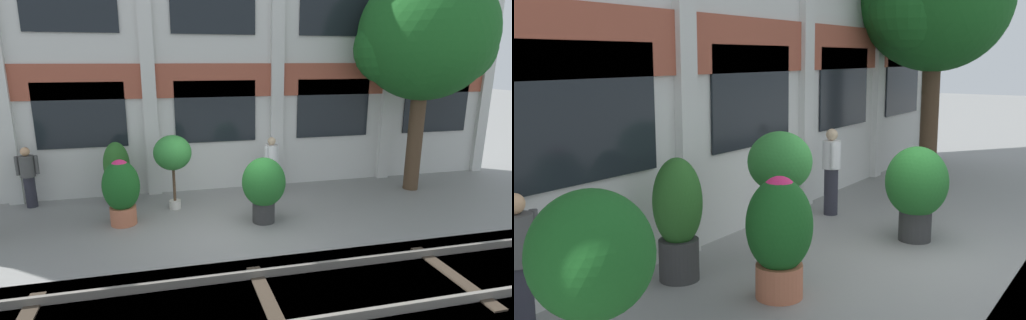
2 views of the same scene
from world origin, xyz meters
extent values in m
plane|color=gray|center=(0.00, 0.00, 0.00)|extent=(80.00, 80.00, 0.00)
cube|color=#9E4C38|center=(0.00, 2.87, 3.10)|extent=(17.53, 0.06, 0.90)
cube|color=silver|center=(5.26, 2.83, 4.03)|extent=(0.36, 0.16, 8.05)
cube|color=silver|center=(8.76, 2.83, 4.03)|extent=(0.36, 0.16, 8.05)
cube|color=black|center=(-3.51, 2.86, 2.25)|extent=(2.24, 0.04, 1.70)
cube|color=black|center=(0.00, 2.86, 2.25)|extent=(2.24, 0.04, 1.70)
cube|color=black|center=(3.51, 2.86, 2.25)|extent=(2.24, 0.04, 1.70)
cube|color=black|center=(7.01, 2.86, 2.25)|extent=(2.24, 0.04, 1.70)
cylinder|color=#4C3826|center=(5.47, 1.59, 1.67)|extent=(0.41, 0.41, 3.34)
sphere|color=#19561E|center=(4.59, 1.79, 3.95)|extent=(1.94, 1.94, 1.94)
sphere|color=#19561E|center=(6.35, 1.39, 3.95)|extent=(1.94, 1.94, 1.94)
cylinder|color=#B76647|center=(-2.44, 0.81, 0.21)|extent=(0.58, 0.58, 0.42)
ellipsoid|color=#19561E|center=(-2.44, 0.81, 0.91)|extent=(0.82, 0.82, 1.16)
sphere|color=#DB2866|center=(-2.44, 0.81, 1.29)|extent=(0.45, 0.45, 0.45)
cylinder|color=beige|center=(-1.26, 1.53, 0.11)|extent=(0.29, 0.29, 0.21)
cylinder|color=#4C3826|center=(-1.26, 1.53, 0.74)|extent=(0.07, 0.07, 1.06)
ellipsoid|color=#2D7A33|center=(-1.26, 1.53, 1.44)|extent=(0.92, 0.92, 0.86)
ellipsoid|color=#19561E|center=(-5.43, 0.62, 1.43)|extent=(0.97, 0.97, 1.01)
cylinder|color=#333333|center=(0.70, 0.21, 0.24)|extent=(0.52, 0.52, 0.48)
ellipsoid|color=#236B28|center=(0.70, 0.21, 0.96)|extent=(0.99, 0.99, 1.13)
cylinder|color=#333333|center=(-2.66, 2.22, 0.28)|extent=(0.53, 0.53, 0.55)
ellipsoid|color=#286023|center=(-2.66, 2.22, 1.05)|extent=(0.65, 0.65, 1.17)
cylinder|color=#282833|center=(1.40, 2.07, 0.44)|extent=(0.26, 0.26, 0.87)
cylinder|color=silver|center=(1.40, 2.07, 1.13)|extent=(0.34, 0.34, 0.52)
sphere|color=tan|center=(1.40, 2.07, 1.50)|extent=(0.22, 0.22, 0.22)
cylinder|color=silver|center=(1.22, 1.95, 1.16)|extent=(0.09, 0.09, 0.47)
cylinder|color=silver|center=(1.58, 2.20, 1.16)|extent=(0.09, 0.09, 0.47)
cylinder|color=#282833|center=(-4.81, 2.49, 0.40)|extent=(0.26, 0.26, 0.80)
cylinder|color=#4C4C4C|center=(-4.81, 2.49, 1.07)|extent=(0.34, 0.34, 0.53)
sphere|color=tan|center=(-4.81, 2.49, 1.44)|extent=(0.22, 0.22, 0.22)
cylinder|color=#4C4C4C|center=(-4.59, 2.50, 1.09)|extent=(0.09, 0.09, 0.48)
camera|label=1|loc=(-1.45, -8.16, 3.65)|focal=28.00mm
camera|label=2|loc=(-8.33, -2.88, 2.91)|focal=42.00mm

